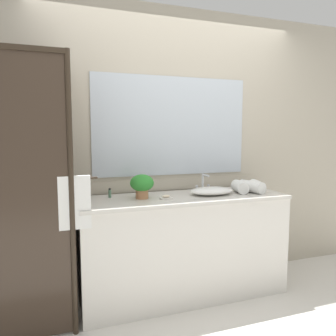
{
  "coord_description": "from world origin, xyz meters",
  "views": [
    {
      "loc": [
        -1.04,
        -2.57,
        1.44
      ],
      "look_at": [
        -0.15,
        0.0,
        1.15
      ],
      "focal_mm": 34.58,
      "sensor_mm": 36.0,
      "label": 1
    }
  ],
  "objects_px": {
    "rolled_towel_near_edge": "(257,185)",
    "rolled_towel_middle": "(252,187)",
    "sink_basin": "(212,191)",
    "soap_dish": "(166,197)",
    "amenity_bottle_body_wash": "(110,193)",
    "potted_plant": "(142,184)",
    "rolled_towel_far_edge": "(240,187)",
    "faucet": "(203,185)",
    "amenity_bottle_conditioner": "(89,193)"
  },
  "relations": [
    {
      "from": "rolled_towel_near_edge",
      "to": "rolled_towel_middle",
      "type": "height_order",
      "value": "rolled_towel_middle"
    },
    {
      "from": "sink_basin",
      "to": "soap_dish",
      "type": "relative_size",
      "value": 3.97
    },
    {
      "from": "soap_dish",
      "to": "rolled_towel_middle",
      "type": "distance_m",
      "value": 0.84
    },
    {
      "from": "sink_basin",
      "to": "amenity_bottle_body_wash",
      "type": "relative_size",
      "value": 4.93
    },
    {
      "from": "potted_plant",
      "to": "rolled_towel_far_edge",
      "type": "xyz_separation_m",
      "value": [
        0.91,
        -0.04,
        -0.07
      ]
    },
    {
      "from": "faucet",
      "to": "rolled_towel_middle",
      "type": "relative_size",
      "value": 0.68
    },
    {
      "from": "faucet",
      "to": "amenity_bottle_body_wash",
      "type": "xyz_separation_m",
      "value": [
        -0.88,
        -0.03,
        -0.02
      ]
    },
    {
      "from": "amenity_bottle_body_wash",
      "to": "rolled_towel_far_edge",
      "type": "relative_size",
      "value": 0.4
    },
    {
      "from": "potted_plant",
      "to": "amenity_bottle_body_wash",
      "type": "xyz_separation_m",
      "value": [
        -0.25,
        0.12,
        -0.08
      ]
    },
    {
      "from": "potted_plant",
      "to": "amenity_bottle_body_wash",
      "type": "distance_m",
      "value": 0.29
    },
    {
      "from": "potted_plant",
      "to": "soap_dish",
      "type": "relative_size",
      "value": 2.03
    },
    {
      "from": "faucet",
      "to": "rolled_towel_near_edge",
      "type": "height_order",
      "value": "faucet"
    },
    {
      "from": "sink_basin",
      "to": "rolled_towel_near_edge",
      "type": "xyz_separation_m",
      "value": [
        0.5,
        0.04,
        0.02
      ]
    },
    {
      "from": "rolled_towel_middle",
      "to": "sink_basin",
      "type": "bearing_deg",
      "value": 175.08
    },
    {
      "from": "amenity_bottle_conditioner",
      "to": "rolled_towel_middle",
      "type": "bearing_deg",
      "value": -9.71
    },
    {
      "from": "sink_basin",
      "to": "faucet",
      "type": "distance_m",
      "value": 0.18
    },
    {
      "from": "rolled_towel_far_edge",
      "to": "amenity_bottle_conditioner",
      "type": "bearing_deg",
      "value": 170.49
    },
    {
      "from": "soap_dish",
      "to": "rolled_towel_near_edge",
      "type": "bearing_deg",
      "value": 6.04
    },
    {
      "from": "amenity_bottle_body_wash",
      "to": "rolled_towel_near_edge",
      "type": "height_order",
      "value": "rolled_towel_near_edge"
    },
    {
      "from": "potted_plant",
      "to": "faucet",
      "type": "bearing_deg",
      "value": 13.42
    },
    {
      "from": "rolled_towel_near_edge",
      "to": "rolled_towel_far_edge",
      "type": "height_order",
      "value": "rolled_towel_far_edge"
    },
    {
      "from": "amenity_bottle_body_wash",
      "to": "amenity_bottle_conditioner",
      "type": "relative_size",
      "value": 0.99
    },
    {
      "from": "potted_plant",
      "to": "soap_dish",
      "type": "distance_m",
      "value": 0.23
    },
    {
      "from": "rolled_towel_near_edge",
      "to": "amenity_bottle_conditioner",
      "type": "bearing_deg",
      "value": 173.74
    },
    {
      "from": "faucet",
      "to": "rolled_towel_middle",
      "type": "height_order",
      "value": "faucet"
    },
    {
      "from": "potted_plant",
      "to": "rolled_towel_far_edge",
      "type": "relative_size",
      "value": 0.99
    },
    {
      "from": "faucet",
      "to": "amenity_bottle_body_wash",
      "type": "height_order",
      "value": "faucet"
    },
    {
      "from": "sink_basin",
      "to": "amenity_bottle_conditioner",
      "type": "distance_m",
      "value": 1.07
    },
    {
      "from": "amenity_bottle_conditioner",
      "to": "rolled_towel_far_edge",
      "type": "height_order",
      "value": "rolled_towel_far_edge"
    },
    {
      "from": "sink_basin",
      "to": "amenity_bottle_body_wash",
      "type": "xyz_separation_m",
      "value": [
        -0.88,
        0.15,
        0.01
      ]
    },
    {
      "from": "amenity_bottle_body_wash",
      "to": "faucet",
      "type": "bearing_deg",
      "value": 1.87
    },
    {
      "from": "amenity_bottle_body_wash",
      "to": "rolled_towel_far_edge",
      "type": "height_order",
      "value": "rolled_towel_far_edge"
    },
    {
      "from": "rolled_towel_near_edge",
      "to": "rolled_towel_middle",
      "type": "relative_size",
      "value": 0.83
    },
    {
      "from": "rolled_towel_middle",
      "to": "soap_dish",
      "type": "bearing_deg",
      "value": -178.36
    },
    {
      "from": "faucet",
      "to": "potted_plant",
      "type": "relative_size",
      "value": 0.84
    },
    {
      "from": "potted_plant",
      "to": "rolled_towel_near_edge",
      "type": "xyz_separation_m",
      "value": [
        1.13,
        0.02,
        -0.07
      ]
    },
    {
      "from": "sink_basin",
      "to": "amenity_bottle_body_wash",
      "type": "bearing_deg",
      "value": 170.52
    },
    {
      "from": "potted_plant",
      "to": "rolled_towel_near_edge",
      "type": "bearing_deg",
      "value": 0.88
    },
    {
      "from": "faucet",
      "to": "sink_basin",
      "type": "bearing_deg",
      "value": -90.0
    },
    {
      "from": "potted_plant",
      "to": "rolled_towel_middle",
      "type": "distance_m",
      "value": 1.03
    },
    {
      "from": "amenity_bottle_conditioner",
      "to": "rolled_towel_middle",
      "type": "height_order",
      "value": "rolled_towel_middle"
    },
    {
      "from": "amenity_bottle_body_wash",
      "to": "soap_dish",
      "type": "bearing_deg",
      "value": -25.32
    },
    {
      "from": "rolled_towel_near_edge",
      "to": "rolled_towel_far_edge",
      "type": "distance_m",
      "value": 0.23
    },
    {
      "from": "potted_plant",
      "to": "soap_dish",
      "type": "xyz_separation_m",
      "value": [
        0.18,
        -0.08,
        -0.11
      ]
    },
    {
      "from": "potted_plant",
      "to": "rolled_towel_far_edge",
      "type": "distance_m",
      "value": 0.92
    },
    {
      "from": "faucet",
      "to": "soap_dish",
      "type": "xyz_separation_m",
      "value": [
        -0.45,
        -0.23,
        -0.04
      ]
    },
    {
      "from": "sink_basin",
      "to": "rolled_towel_far_edge",
      "type": "bearing_deg",
      "value": -2.06
    },
    {
      "from": "faucet",
      "to": "amenity_bottle_conditioner",
      "type": "distance_m",
      "value": 1.05
    },
    {
      "from": "potted_plant",
      "to": "rolled_towel_middle",
      "type": "bearing_deg",
      "value": -3.29
    },
    {
      "from": "rolled_towel_middle",
      "to": "rolled_towel_far_edge",
      "type": "distance_m",
      "value": 0.11
    }
  ]
}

